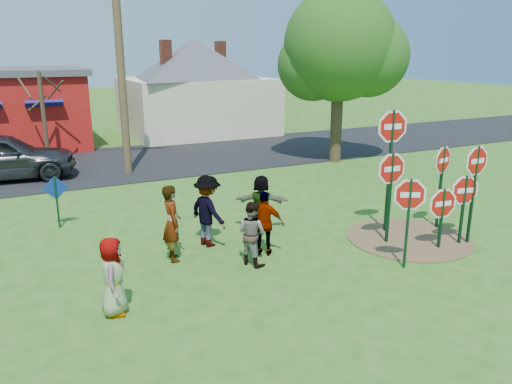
% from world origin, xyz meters
% --- Properties ---
extents(ground, '(120.00, 120.00, 0.00)m').
position_xyz_m(ground, '(0.00, 0.00, 0.00)').
color(ground, '#2A5F1B').
rests_on(ground, ground).
extents(road, '(120.00, 7.50, 0.04)m').
position_xyz_m(road, '(0.00, 11.50, 0.02)').
color(road, black).
rests_on(road, ground).
extents(dirt_patch, '(3.20, 3.20, 0.03)m').
position_xyz_m(dirt_patch, '(4.50, -1.00, 0.01)').
color(dirt_patch, brown).
rests_on(dirt_patch, ground).
extents(cream_house, '(9.40, 9.40, 6.50)m').
position_xyz_m(cream_house, '(5.50, 18.00, 2.92)').
color(cream_house, beige).
rests_on(cream_house, ground).
extents(stop_sign_a, '(0.85, 0.48, 2.20)m').
position_xyz_m(stop_sign_a, '(3.13, -2.33, 1.52)').
color(stop_sign_a, '#0D311A').
rests_on(stop_sign_a, ground).
extents(stop_sign_b, '(1.13, 0.20, 3.43)m').
position_xyz_m(stop_sign_b, '(4.30, -0.30, 2.51)').
color(stop_sign_b, '#0D311A').
rests_on(stop_sign_b, ground).
extents(stop_sign_c, '(1.00, 0.07, 2.64)m').
position_xyz_m(stop_sign_c, '(5.62, -1.90, 1.86)').
color(stop_sign_c, '#0D311A').
rests_on(stop_sign_c, ground).
extents(stop_sign_d, '(0.98, 0.28, 2.41)m').
position_xyz_m(stop_sign_d, '(5.79, -0.69, 1.73)').
color(stop_sign_d, '#0D311A').
rests_on(stop_sign_d, ground).
extents(stop_sign_e, '(1.00, 0.18, 1.67)m').
position_xyz_m(stop_sign_e, '(4.69, -1.83, 1.08)').
color(stop_sign_e, '#0D311A').
rests_on(stop_sign_e, ground).
extents(stop_sign_f, '(0.99, 0.23, 1.92)m').
position_xyz_m(stop_sign_f, '(5.39, -1.84, 1.31)').
color(stop_sign_f, '#0D311A').
rests_on(stop_sign_f, ground).
extents(stop_sign_g, '(1.06, 0.09, 2.47)m').
position_xyz_m(stop_sign_g, '(3.79, -0.96, 1.71)').
color(stop_sign_g, '#0D311A').
rests_on(stop_sign_g, ground).
extents(blue_diamond_d, '(0.67, 0.07, 1.47)m').
position_xyz_m(blue_diamond_d, '(-3.59, 3.93, 0.92)').
color(blue_diamond_d, '#0D311A').
rests_on(blue_diamond_d, ground).
extents(person_a, '(0.68, 0.84, 1.50)m').
position_xyz_m(person_a, '(-3.13, -1.53, 0.75)').
color(person_a, '#3A4087').
rests_on(person_a, ground).
extents(person_b, '(0.50, 0.70, 1.81)m').
position_xyz_m(person_b, '(-1.41, 0.40, 0.90)').
color(person_b, '#257774').
rests_on(person_b, ground).
extents(person_c, '(0.80, 0.89, 1.49)m').
position_xyz_m(person_c, '(0.14, -0.61, 0.74)').
color(person_c, '#9B5F46').
rests_on(person_c, ground).
extents(person_d, '(1.00, 1.32, 1.80)m').
position_xyz_m(person_d, '(-0.34, 0.89, 0.90)').
color(person_d, '#2F3034').
rests_on(person_d, ground).
extents(person_e, '(0.97, 0.85, 1.57)m').
position_xyz_m(person_e, '(0.65, -0.27, 0.79)').
color(person_e, '#4F3463').
rests_on(person_e, ground).
extents(person_f, '(1.47, 1.15, 1.56)m').
position_xyz_m(person_f, '(1.32, 1.25, 0.78)').
color(person_f, '#265733').
rests_on(person_f, ground).
extents(suv, '(5.42, 2.63, 1.78)m').
position_xyz_m(suv, '(-4.95, 10.34, 0.93)').
color(suv, '#302F35').
rests_on(suv, road).
extents(utility_pole, '(2.34, 0.79, 9.79)m').
position_xyz_m(utility_pole, '(-0.49, 9.40, 5.15)').
color(utility_pole, '#4C3823').
rests_on(utility_pole, ground).
extents(leafy_tree, '(5.14, 4.69, 7.30)m').
position_xyz_m(leafy_tree, '(8.39, 7.73, 4.70)').
color(leafy_tree, '#382819').
rests_on(leafy_tree, ground).
extents(bare_tree_east, '(1.80, 1.80, 3.90)m').
position_xyz_m(bare_tree_east, '(-3.16, 13.02, 2.53)').
color(bare_tree_east, '#382819').
rests_on(bare_tree_east, ground).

